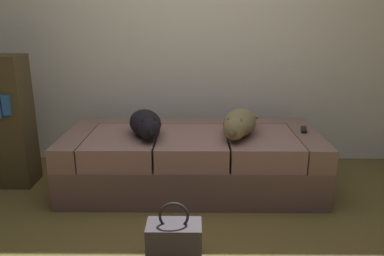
% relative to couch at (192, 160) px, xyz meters
% --- Properties ---
extents(back_wall, '(6.40, 0.10, 2.80)m').
position_rel_couch_xyz_m(back_wall, '(0.00, 0.71, 1.16)').
color(back_wall, beige).
rests_on(back_wall, ground).
extents(couch, '(2.07, 0.94, 0.48)m').
position_rel_couch_xyz_m(couch, '(0.00, 0.00, 0.00)').
color(couch, brown).
rests_on(couch, ground).
extents(dog_dark, '(0.35, 0.57, 0.20)m').
position_rel_couch_xyz_m(dog_dark, '(-0.36, -0.11, 0.34)').
color(dog_dark, black).
rests_on(dog_dark, couch).
extents(dog_tan, '(0.38, 0.59, 0.21)m').
position_rel_couch_xyz_m(dog_tan, '(0.37, -0.11, 0.35)').
color(dog_tan, olive).
rests_on(dog_tan, couch).
extents(tv_remote, '(0.08, 0.16, 0.02)m').
position_rel_couch_xyz_m(tv_remote, '(0.93, 0.04, 0.25)').
color(tv_remote, black).
rests_on(tv_remote, couch).
extents(handbag, '(0.32, 0.18, 0.38)m').
position_rel_couch_xyz_m(handbag, '(-0.10, -1.04, -0.11)').
color(handbag, '#312C30').
rests_on(handbag, ground).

